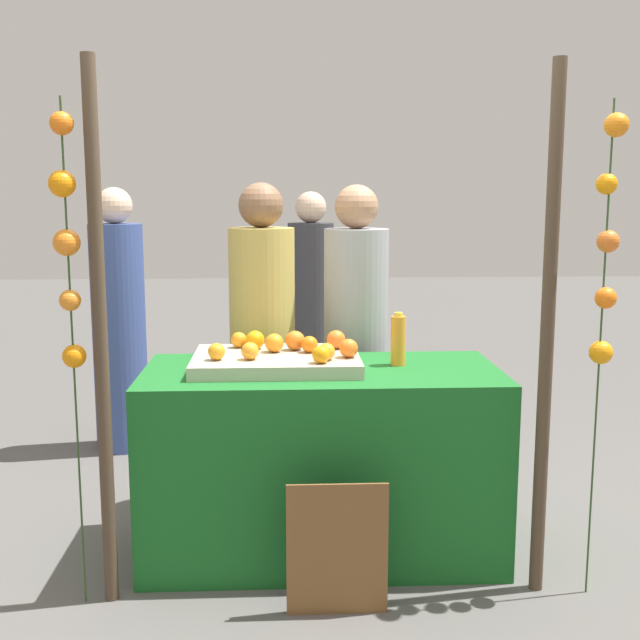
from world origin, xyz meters
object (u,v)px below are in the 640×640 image
object	(u,v)px
orange_0	(326,352)
chalkboard_sign	(337,550)
vendor_right	(356,356)
juice_bottle	(398,340)
orange_1	(336,340)
stall_counter	(322,461)
vendor_left	(263,358)

from	to	relation	value
orange_0	chalkboard_sign	xyz separation A→B (m)	(0.02, -0.48, -0.70)
orange_0	vendor_right	size ratio (longest dim) A/B	0.04
chalkboard_sign	vendor_right	distance (m)	1.33
juice_bottle	vendor_right	xyz separation A→B (m)	(-0.14, 0.58, -0.19)
orange_1	orange_0	bearing A→B (deg)	-103.29
stall_counter	vendor_right	world-z (taller)	vendor_right
chalkboard_sign	vendor_left	size ratio (longest dim) A/B	0.32
orange_0	vendor_right	bearing A→B (deg)	74.89
orange_1	chalkboard_sign	distance (m)	1.01
orange_0	stall_counter	bearing A→B (deg)	100.45
orange_0	vendor_left	distance (m)	0.77
stall_counter	juice_bottle	size ratio (longest dim) A/B	6.54
orange_1	vendor_right	size ratio (longest dim) A/B	0.05
orange_0	chalkboard_sign	world-z (taller)	orange_0
vendor_left	vendor_right	bearing A→B (deg)	5.55
chalkboard_sign	vendor_right	bearing A→B (deg)	81.44
chalkboard_sign	orange_1	bearing A→B (deg)	86.59
vendor_left	chalkboard_sign	bearing A→B (deg)	-74.89
juice_bottle	vendor_left	bearing A→B (deg)	140.24
stall_counter	vendor_left	distance (m)	0.75
vendor_right	orange_1	bearing A→B (deg)	-106.05
orange_0	vendor_left	size ratio (longest dim) A/B	0.04
stall_counter	juice_bottle	xyz separation A→B (m)	(0.36, 0.07, 0.55)
vendor_left	vendor_right	distance (m)	0.50
orange_0	vendor_left	bearing A→B (deg)	113.45
juice_bottle	vendor_left	world-z (taller)	vendor_left
stall_counter	vendor_left	world-z (taller)	vendor_left
juice_bottle	chalkboard_sign	distance (m)	1.01
juice_bottle	vendor_right	distance (m)	0.63
orange_1	juice_bottle	bearing A→B (deg)	-18.92
juice_bottle	vendor_right	bearing A→B (deg)	103.73
orange_1	vendor_left	world-z (taller)	vendor_left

